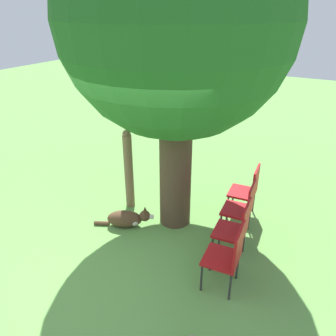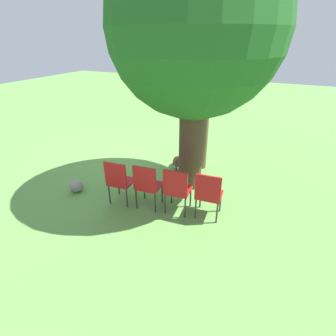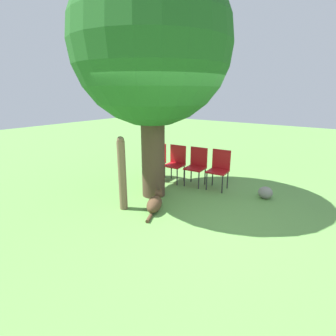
{
  "view_description": "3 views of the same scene",
  "coord_description": "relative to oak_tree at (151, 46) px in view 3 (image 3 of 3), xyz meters",
  "views": [
    {
      "loc": [
        2.37,
        -2.88,
        3.22
      ],
      "look_at": [
        0.23,
        1.05,
        1.0
      ],
      "focal_mm": 35.0,
      "sensor_mm": 36.0,
      "label": 1
    },
    {
      "loc": [
        5.07,
        2.8,
        2.96
      ],
      "look_at": [
        0.8,
        0.86,
        0.57
      ],
      "focal_mm": 28.0,
      "sensor_mm": 36.0,
      "label": 2
    },
    {
      "loc": [
        -3.91,
        -2.31,
        2.22
      ],
      "look_at": [
        0.54,
        0.94,
        0.6
      ],
      "focal_mm": 28.0,
      "sensor_mm": 36.0,
      "label": 3
    }
  ],
  "objects": [
    {
      "name": "fence_post",
      "position": [
        -0.91,
        0.02,
        -2.32
      ],
      "size": [
        0.15,
        0.15,
        1.43
      ],
      "color": "brown",
      "rests_on": "ground_plane"
    },
    {
      "name": "garden_rock",
      "position": [
        1.26,
        -2.07,
        -2.91
      ],
      "size": [
        0.27,
        0.3,
        0.26
      ],
      "color": "gray",
      "rests_on": "ground_plane"
    },
    {
      "name": "red_chair_0",
      "position": [
        1.23,
        -0.98,
        -2.52
      ],
      "size": [
        0.45,
        0.47,
        0.92
      ],
      "rotation": [
        0.0,
        0.0,
        3.22
      ],
      "color": "#B21419",
      "rests_on": "ground_plane"
    },
    {
      "name": "oak_tree",
      "position": [
        0.0,
        0.0,
        0.0
      ],
      "size": [
        3.1,
        3.1,
        4.63
      ],
      "color": "#4C3828",
      "rests_on": "ground_plane"
    },
    {
      "name": "ground_plane",
      "position": [
        -0.3,
        -1.16,
        -3.04
      ],
      "size": [
        30.0,
        30.0,
        0.0
      ],
      "primitive_type": "plane",
      "color": "#609947"
    },
    {
      "name": "red_chair_3",
      "position": [
        0.99,
        0.7,
        -2.52
      ],
      "size": [
        0.45,
        0.47,
        0.92
      ],
      "rotation": [
        0.0,
        0.0,
        3.22
      ],
      "color": "#B21419",
      "rests_on": "ground_plane"
    },
    {
      "name": "red_chair_2",
      "position": [
        1.07,
        0.14,
        -2.52
      ],
      "size": [
        0.45,
        0.47,
        0.92
      ],
      "rotation": [
        0.0,
        0.0,
        3.22
      ],
      "color": "#B21419",
      "rests_on": "ground_plane"
    },
    {
      "name": "dog",
      "position": [
        -0.59,
        -0.51,
        -2.9
      ],
      "size": [
        0.92,
        0.49,
        0.36
      ],
      "rotation": [
        0.0,
        0.0,
        0.43
      ],
      "color": "#513823",
      "rests_on": "ground_plane"
    },
    {
      "name": "red_chair_1",
      "position": [
        1.15,
        -0.42,
        -2.52
      ],
      "size": [
        0.45,
        0.47,
        0.92
      ],
      "rotation": [
        0.0,
        0.0,
        3.22
      ],
      "color": "#B21419",
      "rests_on": "ground_plane"
    }
  ]
}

